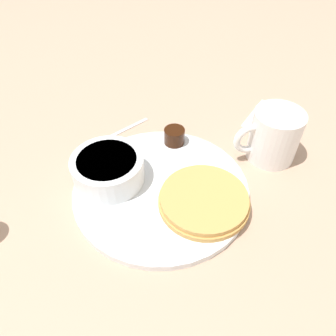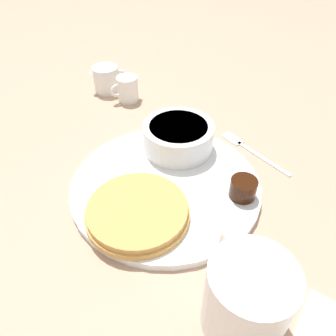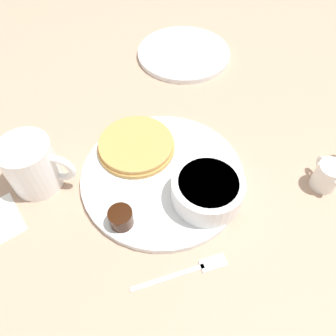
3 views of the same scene
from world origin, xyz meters
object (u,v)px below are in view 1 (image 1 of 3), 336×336
at_px(plate, 161,189).
at_px(coffee_mug, 273,136).
at_px(bowl, 108,168).
at_px(fork, 110,137).

height_order(plate, coffee_mug, coffee_mug).
bearing_deg(coffee_mug, bowl, 131.65).
bearing_deg(plate, fork, 64.07).
distance_m(bowl, coffee_mug, 0.29).
height_order(bowl, fork, bowl).
relative_size(plate, bowl, 2.45).
xyz_separation_m(plate, bowl, (-0.02, 0.08, 0.03)).
xyz_separation_m(bowl, fork, (0.10, 0.07, -0.03)).
distance_m(coffee_mug, fork, 0.31).
distance_m(plate, bowl, 0.09).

